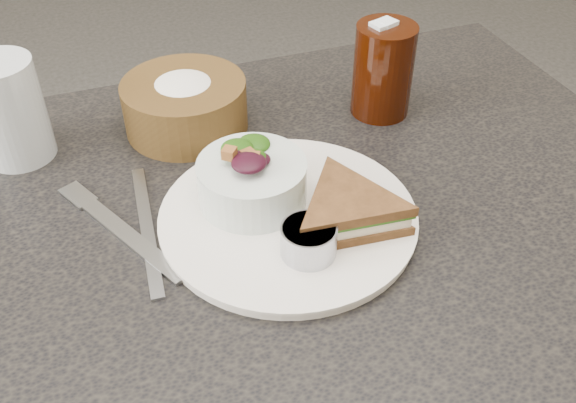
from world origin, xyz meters
The scene contains 11 objects.
dining_table centered at (0.00, 0.00, 0.38)m, with size 1.00×0.70×0.75m, color black.
dinner_plate centered at (0.01, -0.02, 0.76)m, with size 0.28×0.28×0.01m, color silver.
sandwich centered at (0.07, -0.06, 0.78)m, with size 0.15×0.15×0.04m, color brown, non-canonical shape.
salad_bowl centered at (-0.02, 0.01, 0.80)m, with size 0.12×0.12×0.07m, color silver, non-canonical shape.
dressing_ramekin centered at (0.01, -0.09, 0.78)m, with size 0.06×0.06×0.04m, color #A4A8B4.
orange_wedge centered at (0.02, 0.02, 0.78)m, with size 0.06×0.06×0.03m, color orange.
fork centered at (-0.16, 0.01, 0.75)m, with size 0.02×0.20×0.01m, color #AAACAF.
knife centered at (-0.14, 0.02, 0.75)m, with size 0.01×0.22×0.00m, color #9C9EA3.
bread_basket centered at (-0.05, 0.20, 0.80)m, with size 0.16×0.16×0.09m, color brown, non-canonical shape.
cola_glass centered at (0.21, 0.15, 0.82)m, with size 0.08×0.08×0.14m, color black, non-canonical shape.
water_glass centered at (-0.26, 0.21, 0.82)m, with size 0.09×0.09×0.13m, color #B4BCC1.
Camera 1 is at (-0.17, -0.53, 1.23)m, focal length 40.00 mm.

